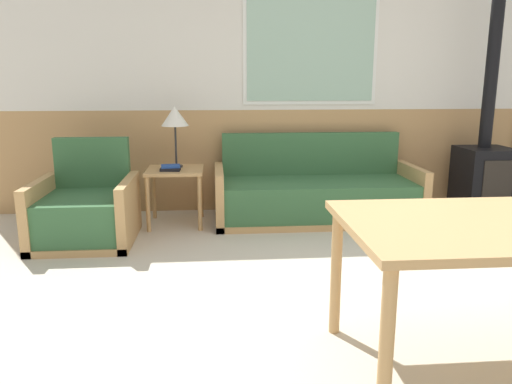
{
  "coord_description": "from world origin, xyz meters",
  "views": [
    {
      "loc": [
        -1.12,
        -2.8,
        1.41
      ],
      "look_at": [
        -0.79,
        1.02,
        0.55
      ],
      "focal_mm": 35.0,
      "sensor_mm": 36.0,
      "label": 1
    }
  ],
  "objects_px": {
    "armchair": "(86,212)",
    "table_lamp": "(175,117)",
    "couch": "(316,195)",
    "side_table": "(175,178)",
    "wood_stove": "(485,161)"
  },
  "relations": [
    {
      "from": "couch",
      "to": "armchair",
      "type": "xyz_separation_m",
      "value": [
        -2.18,
        -0.52,
        0.0
      ]
    },
    {
      "from": "couch",
      "to": "side_table",
      "type": "xyz_separation_m",
      "value": [
        -1.42,
        -0.06,
        0.21
      ]
    },
    {
      "from": "side_table",
      "to": "wood_stove",
      "type": "relative_size",
      "value": 0.23
    },
    {
      "from": "table_lamp",
      "to": "wood_stove",
      "type": "xyz_separation_m",
      "value": [
        3.21,
        -0.01,
        -0.47
      ]
    },
    {
      "from": "couch",
      "to": "side_table",
      "type": "height_order",
      "value": "couch"
    },
    {
      "from": "armchair",
      "to": "table_lamp",
      "type": "height_order",
      "value": "table_lamp"
    },
    {
      "from": "couch",
      "to": "side_table",
      "type": "bearing_deg",
      "value": -177.71
    },
    {
      "from": "couch",
      "to": "armchair",
      "type": "distance_m",
      "value": 2.24
    },
    {
      "from": "couch",
      "to": "armchair",
      "type": "bearing_deg",
      "value": -166.51
    },
    {
      "from": "couch",
      "to": "table_lamp",
      "type": "xyz_separation_m",
      "value": [
        -1.41,
        0.04,
        0.8
      ]
    },
    {
      "from": "armchair",
      "to": "wood_stove",
      "type": "distance_m",
      "value": 4.03
    },
    {
      "from": "armchair",
      "to": "couch",
      "type": "bearing_deg",
      "value": 3.32
    },
    {
      "from": "table_lamp",
      "to": "wood_stove",
      "type": "distance_m",
      "value": 3.25
    },
    {
      "from": "side_table",
      "to": "table_lamp",
      "type": "relative_size",
      "value": 0.93
    },
    {
      "from": "side_table",
      "to": "table_lamp",
      "type": "bearing_deg",
      "value": 83.63
    }
  ]
}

